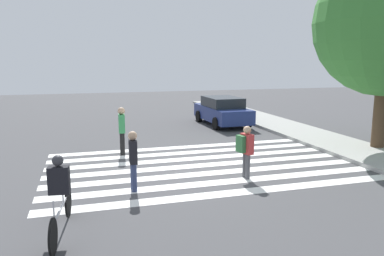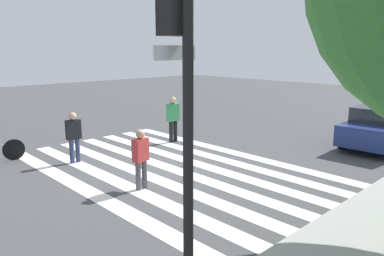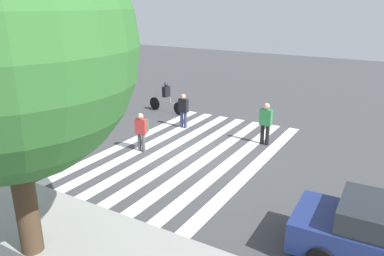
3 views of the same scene
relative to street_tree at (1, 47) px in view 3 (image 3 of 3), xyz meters
name	(u,v)px [view 3 (image 3 of 3)]	position (x,y,z in m)	size (l,w,h in m)	color
ground_plane	(189,152)	(0.15, -7.24, -4.78)	(60.00, 60.00, 0.00)	#444447
sidewalk_curb	(63,229)	(0.15, -0.99, -4.71)	(36.00, 2.50, 0.14)	#9E9E99
crosswalk_stripes	(189,152)	(0.15, -7.24, -4.78)	(5.95, 10.00, 0.01)	white
street_tree	(1,47)	(0.00, 0.00, 0.00)	(5.40, 5.40, 7.50)	#4C3826
pedestrian_adult_blue_shirt	(142,129)	(1.79, -6.41, -3.86)	(0.47, 0.42, 1.57)	#4C4C51
pedestrian_adult_yellow_jacket	(183,109)	(1.95, -9.72, -3.87)	(0.46, 0.24, 1.62)	navy
pedestrian_adult_tall_backpack	(266,121)	(-2.09, -9.60, -3.79)	(0.50, 0.26, 1.77)	black
cyclist_near_curb	(166,96)	(4.10, -11.45, -3.92)	(2.40, 0.43, 1.63)	black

